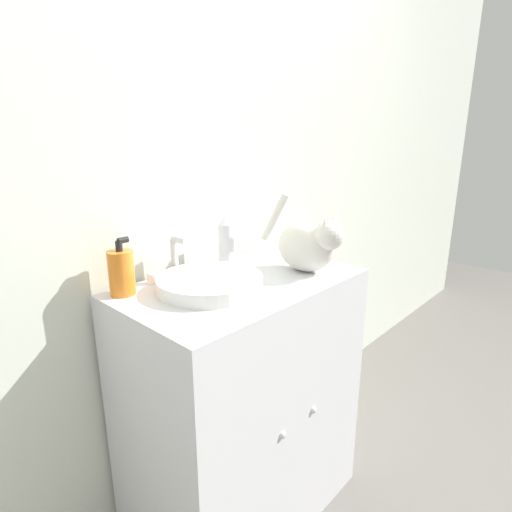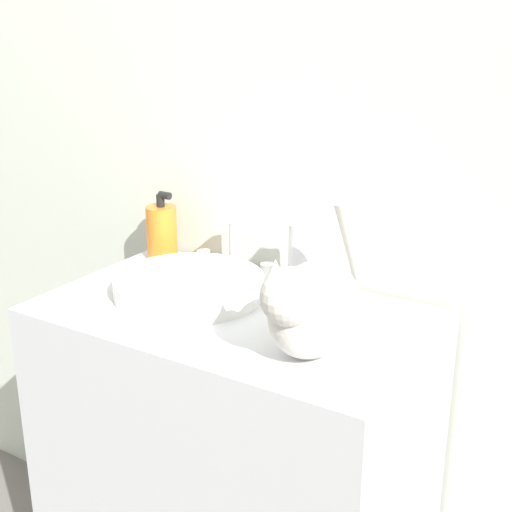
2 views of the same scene
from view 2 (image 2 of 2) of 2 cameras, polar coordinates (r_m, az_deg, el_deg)
name	(u,v)px [view 2 (image 2 of 2)]	position (r m, az deg, el deg)	size (l,w,h in m)	color
wall_back	(302,127)	(1.61, 3.68, 10.24)	(6.00, 0.05, 2.50)	silver
vanity_cabinet	(235,496)	(1.70, -1.71, -18.63)	(0.80, 0.49, 0.91)	silver
sink_basin	(189,286)	(1.54, -5.36, -2.41)	(0.32, 0.32, 0.04)	white
faucet	(233,248)	(1.66, -1.84, 0.62)	(0.21, 0.08, 0.14)	silver
cat	(311,305)	(1.25, 4.46, -3.92)	(0.15, 0.35, 0.27)	silver
soap_bottle	(162,232)	(1.76, -7.54, 1.93)	(0.07, 0.07, 0.17)	orange
spray_bottle	(302,253)	(1.52, 3.67, 0.28)	(0.06, 0.06, 0.19)	silver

